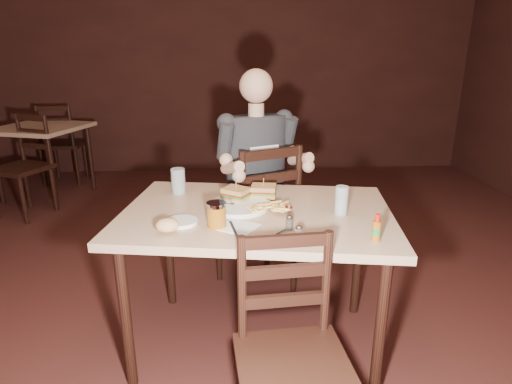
{
  "coord_description": "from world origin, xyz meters",
  "views": [
    {
      "loc": [
        -0.04,
        -2.04,
        1.52
      ],
      "look_at": [
        0.08,
        -0.04,
        0.85
      ],
      "focal_mm": 30.0,
      "sensor_mm": 36.0,
      "label": 1
    }
  ],
  "objects": [
    {
      "name": "bg_chair_far",
      "position": [
        -2.0,
        3.05,
        0.47
      ],
      "size": [
        0.44,
        0.48,
        0.93
      ],
      "primitive_type": null,
      "rotation": [
        0.0,
        0.0,
        3.17
      ],
      "color": "black",
      "rests_on": "ground"
    },
    {
      "name": "sandwich_left",
      "position": [
        -0.02,
        0.04,
        0.84
      ],
      "size": [
        0.16,
        0.15,
        0.1
      ],
      "primitive_type": null,
      "rotation": [
        0.0,
        0.0,
        -0.6
      ],
      "color": "tan",
      "rests_on": "dinner_plate"
    },
    {
      "name": "glass_left",
      "position": [
        -0.33,
        0.21,
        0.84
      ],
      "size": [
        0.09,
        0.09,
        0.14
      ],
      "primitive_type": "cylinder",
      "rotation": [
        0.0,
        0.0,
        -0.15
      ],
      "color": "silver",
      "rests_on": "main_table"
    },
    {
      "name": "napkin",
      "position": [
        -0.01,
        -0.29,
        0.77
      ],
      "size": [
        0.21,
        0.2,
        0.0
      ],
      "primitive_type": "cube",
      "rotation": [
        0.0,
        0.0,
        -0.52
      ],
      "color": "white",
      "rests_on": "main_table"
    },
    {
      "name": "syrup_dispenser",
      "position": [
        -0.11,
        -0.28,
        0.83
      ],
      "size": [
        0.1,
        0.1,
        0.11
      ],
      "primitive_type": null,
      "rotation": [
        0.0,
        0.0,
        -0.15
      ],
      "color": "#8D4F10",
      "rests_on": "main_table"
    },
    {
      "name": "salt_shaker",
      "position": [
        0.23,
        -0.45,
        0.8
      ],
      "size": [
        0.04,
        0.04,
        0.06
      ],
      "primitive_type": null,
      "rotation": [
        0.0,
        0.0,
        -0.15
      ],
      "color": "white",
      "rests_on": "main_table"
    },
    {
      "name": "side_plate",
      "position": [
        -0.27,
        -0.23,
        0.78
      ],
      "size": [
        0.16,
        0.16,
        0.01
      ],
      "primitive_type": "cylinder",
      "rotation": [
        0.0,
        0.0,
        -0.15
      ],
      "color": "white",
      "rests_on": "main_table"
    },
    {
      "name": "chair_far",
      "position": [
        0.11,
        0.51,
        0.49
      ],
      "size": [
        0.62,
        0.64,
        0.99
      ],
      "primitive_type": null,
      "rotation": [
        0.0,
        0.0,
        3.54
      ],
      "color": "black",
      "rests_on": "ground"
    },
    {
      "name": "pepper_shaker",
      "position": [
        0.21,
        -0.33,
        0.8
      ],
      "size": [
        0.04,
        0.04,
        0.06
      ],
      "primitive_type": null,
      "rotation": [
        0.0,
        0.0,
        -0.15
      ],
      "color": "#38332D",
      "rests_on": "main_table"
    },
    {
      "name": "main_table",
      "position": [
        0.08,
        -0.09,
        0.7
      ],
      "size": [
        1.42,
        1.06,
        0.77
      ],
      "rotation": [
        0.0,
        0.0,
        -0.15
      ],
      "color": "tan",
      "rests_on": "ground"
    },
    {
      "name": "bg_chair_near",
      "position": [
        -2.0,
        1.95,
        0.47
      ],
      "size": [
        0.59,
        0.61,
        0.94
      ],
      "primitive_type": null,
      "rotation": [
        0.0,
        0.0,
        -0.43
      ],
      "color": "black",
      "rests_on": "ground"
    },
    {
      "name": "fork",
      "position": [
        0.16,
        -0.38,
        0.78
      ],
      "size": [
        0.11,
        0.11,
        0.0
      ],
      "primitive_type": "cube",
      "rotation": [
        0.0,
        0.0,
        -0.78
      ],
      "color": "silver",
      "rests_on": "napkin"
    },
    {
      "name": "glass_right",
      "position": [
        0.48,
        -0.16,
        0.84
      ],
      "size": [
        0.07,
        0.07,
        0.14
      ],
      "primitive_type": "cylinder",
      "rotation": [
        0.0,
        0.0,
        -0.15
      ],
      "color": "silver",
      "rests_on": "main_table"
    },
    {
      "name": "hot_sauce",
      "position": [
        0.55,
        -0.46,
        0.83
      ],
      "size": [
        0.04,
        0.04,
        0.12
      ],
      "primitive_type": null,
      "rotation": [
        0.0,
        0.0,
        -0.15
      ],
      "color": "#8D4F10",
      "rests_on": "main_table"
    },
    {
      "name": "room_shell",
      "position": [
        0.0,
        0.0,
        1.4
      ],
      "size": [
        7.0,
        7.0,
        7.0
      ],
      "color": "black",
      "rests_on": "ground"
    },
    {
      "name": "bread_roll",
      "position": [
        -0.31,
        -0.34,
        0.81
      ],
      "size": [
        0.11,
        0.1,
        0.06
      ],
      "primitive_type": "ellipsoid",
      "rotation": [
        0.0,
        0.0,
        -0.15
      ],
      "color": "tan",
      "rests_on": "side_plate"
    },
    {
      "name": "fries_pile",
      "position": [
        0.14,
        -0.12,
        0.8
      ],
      "size": [
        0.27,
        0.21,
        0.04
      ],
      "primitive_type": null,
      "rotation": [
        0.0,
        0.0,
        -0.15
      ],
      "color": "#F3C25C",
      "rests_on": "dinner_plate"
    },
    {
      "name": "ketchup_dollop",
      "position": [
        0.23,
        -0.12,
        0.79
      ],
      "size": [
        0.05,
        0.05,
        0.01
      ],
      "primitive_type": "ellipsoid",
      "rotation": [
        0.0,
        0.0,
        -0.15
      ],
      "color": "maroon",
      "rests_on": "dinner_plate"
    },
    {
      "name": "diner",
      "position": [
        0.13,
        0.46,
        0.96
      ],
      "size": [
        0.64,
        0.58,
        0.91
      ],
      "primitive_type": null,
      "rotation": [
        0.0,
        0.0,
        0.4
      ],
      "color": "#2A2C2F",
      "rests_on": "chair_far"
    },
    {
      "name": "knife",
      "position": [
        -0.03,
        -0.32,
        0.78
      ],
      "size": [
        0.05,
        0.21,
        0.01
      ],
      "primitive_type": "cube",
      "rotation": [
        0.0,
        0.0,
        0.16
      ],
      "color": "silver",
      "rests_on": "napkin"
    },
    {
      "name": "chair_near",
      "position": [
        0.17,
        -0.8,
        0.44
      ],
      "size": [
        0.44,
        0.47,
        0.88
      ],
      "primitive_type": null,
      "rotation": [
        0.0,
        0.0,
        0.08
      ],
      "color": "black",
      "rests_on": "ground"
    },
    {
      "name": "bg_table",
      "position": [
        -2.0,
        2.5,
        0.68
      ],
      "size": [
        1.0,
        1.0,
        0.77
      ],
      "rotation": [
        0.0,
        0.0,
        -0.3
      ],
      "color": "tan",
      "rests_on": "ground"
    },
    {
      "name": "dinner_plate",
      "position": [
        -0.0,
        -0.05,
        0.78
      ],
      "size": [
        0.34,
        0.34,
        0.02
      ],
      "primitive_type": "cylinder",
      "rotation": [
        0.0,
        0.0,
        -0.15
      ],
      "color": "white",
      "rests_on": "main_table"
    },
    {
      "name": "sandwich_right",
      "position": [
        0.13,
        0.07,
        0.84
      ],
      "size": [
        0.14,
        0.12,
        0.11
      ],
      "primitive_type": null,
      "rotation": [
        0.0,
        0.0,
        -0.17
      ],
      "color": "tan",
      "rests_on": "dinner_plate"
    }
  ]
}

